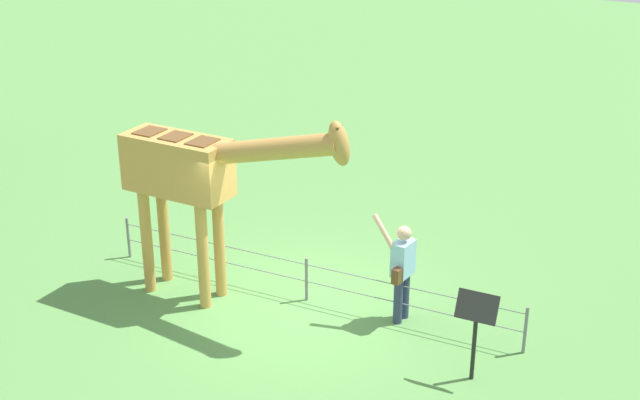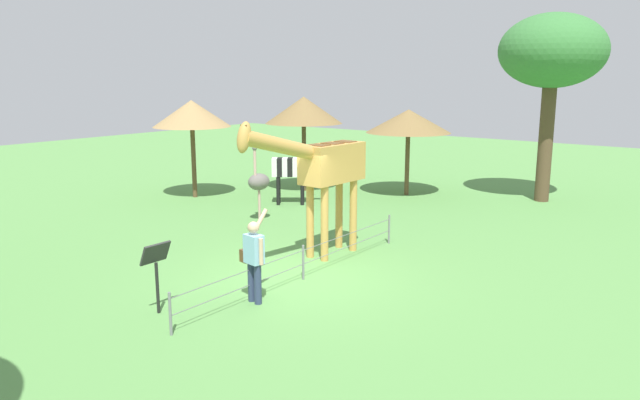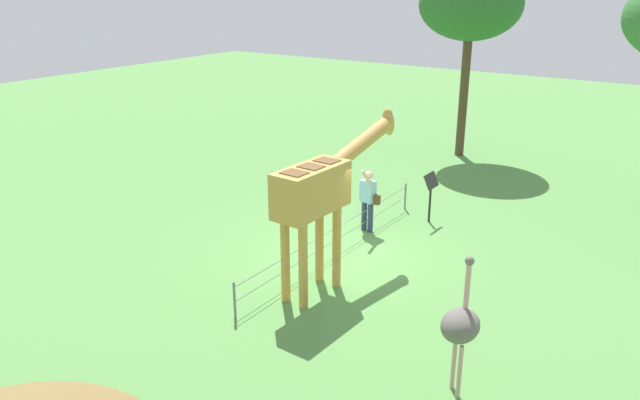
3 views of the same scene
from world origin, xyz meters
The scene contains 11 objects.
ground_plane centered at (0.00, 0.00, 0.00)m, with size 60.00×60.00×0.00m, color #568E47.
giraffe centered at (-1.56, -0.48, 2.13)m, with size 3.87×0.78×3.38m.
visitor centered at (1.57, 0.25, 0.90)m, with size 0.64×0.59×1.74m.
zebra centered at (-5.70, -4.88, 1.16)m, with size 1.33×1.62×1.66m.
ostrich centered at (-3.25, -4.12, 1.18)m, with size 0.70×0.56×2.25m.
shade_hut_near centered at (-9.42, -2.64, 2.63)m, with size 3.00×3.00×3.05m.
shade_hut_far centered at (-4.53, -8.40, 2.92)m, with size 2.69×2.69×3.39m.
shade_hut_aside centered at (-7.83, -6.09, 2.97)m, with size 2.82×2.82×3.47m.
tree_west centered at (-11.29, 1.58, 4.93)m, with size 3.46×3.46×6.23m.
info_sign centered at (3.02, -0.78, 0.95)m, with size 0.56×0.21×1.32m.
wire_fence centered at (0.00, 0.17, 0.40)m, with size 7.05×0.05×0.75m.
Camera 2 is at (9.43, 7.79, 4.24)m, focal length 33.81 mm.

